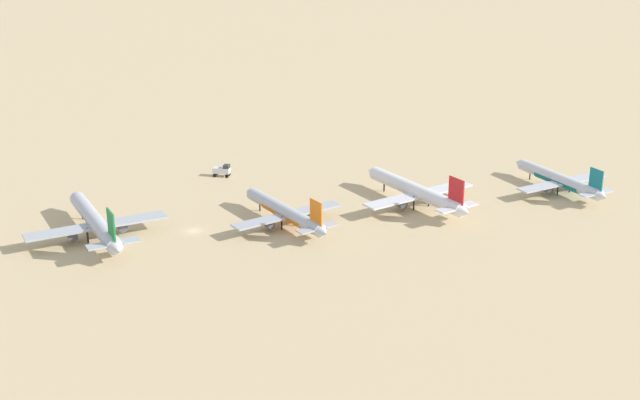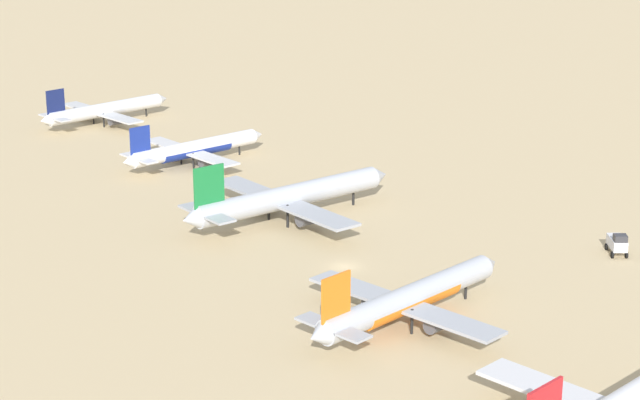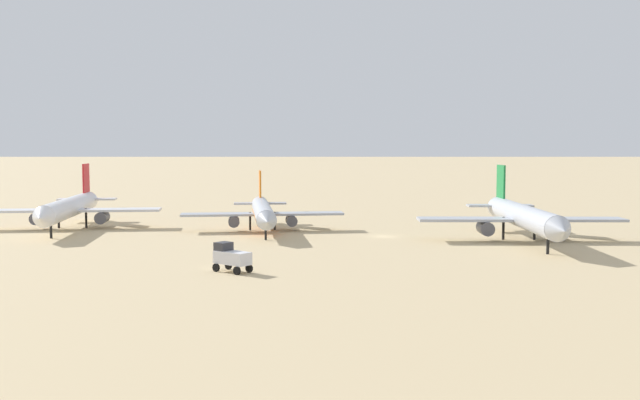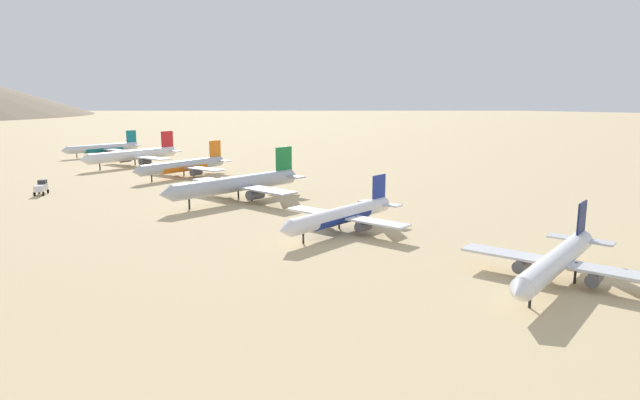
# 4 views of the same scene
# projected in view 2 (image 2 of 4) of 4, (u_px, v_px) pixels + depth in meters

# --- Properties ---
(ground_plane) EXTENTS (1800.00, 1800.00, 0.00)m
(ground_plane) POSITION_uv_depth(u_px,v_px,m) (345.00, 267.00, 183.31)
(ground_plane) COLOR tan
(parked_jet_2) EXTENTS (39.77, 32.38, 11.46)m
(parked_jet_2) POSITION_uv_depth(u_px,v_px,m) (408.00, 299.00, 160.31)
(parked_jet_2) COLOR #B2B7C1
(parked_jet_2) RESTS_ON ground
(parked_jet_3) EXTENTS (45.15, 36.61, 13.04)m
(parked_jet_3) POSITION_uv_depth(u_px,v_px,m) (288.00, 197.00, 203.95)
(parked_jet_3) COLOR #B2B7C1
(parked_jet_3) RESTS_ON ground
(parked_jet_4) EXTENTS (35.43, 28.73, 10.23)m
(parked_jet_4) POSITION_uv_depth(u_px,v_px,m) (194.00, 149.00, 239.85)
(parked_jet_4) COLOR white
(parked_jet_4) RESTS_ON ground
(parked_jet_5) EXTENTS (35.57, 28.91, 10.26)m
(parked_jet_5) POSITION_uv_depth(u_px,v_px,m) (104.00, 110.00, 273.93)
(parked_jet_5) COLOR silver
(parked_jet_5) RESTS_ON ground
(service_truck) EXTENTS (5.27, 5.58, 3.90)m
(service_truck) POSITION_uv_depth(u_px,v_px,m) (617.00, 243.00, 188.03)
(service_truck) COLOR silver
(service_truck) RESTS_ON ground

